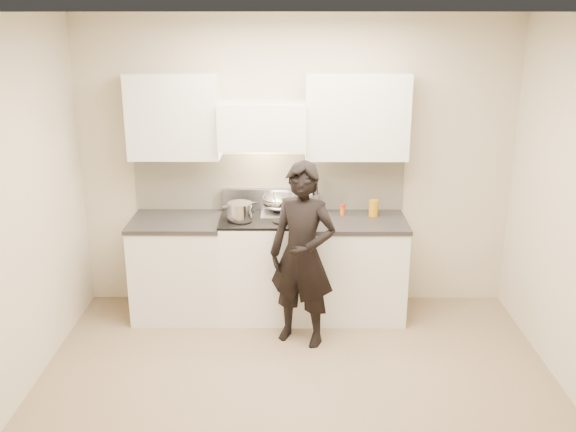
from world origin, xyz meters
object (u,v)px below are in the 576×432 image
at_px(counter_right, 354,267).
at_px(utensil_crock, 314,202).
at_px(stove, 263,265).
at_px(person, 303,255).
at_px(wok, 279,202).

relative_size(counter_right, utensil_crock, 2.79).
bearing_deg(stove, utensil_crock, 24.93).
bearing_deg(utensil_crock, counter_right, -30.28).
distance_m(counter_right, person, 0.79).
bearing_deg(wok, person, -73.08).
bearing_deg(counter_right, stove, -180.00).
xyz_separation_m(stove, counter_right, (0.83, 0.00, -0.01)).
xyz_separation_m(wok, person, (0.21, -0.68, -0.26)).
xyz_separation_m(counter_right, wok, (-0.69, 0.14, 0.58)).
height_order(counter_right, person, person).
relative_size(stove, wok, 2.44).
relative_size(wok, person, 0.25).
bearing_deg(counter_right, wok, 168.11).
bearing_deg(stove, counter_right, 0.00).
relative_size(stove, utensil_crock, 2.91).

